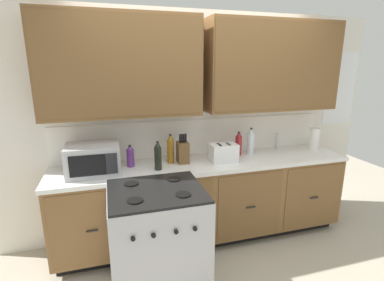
{
  "coord_description": "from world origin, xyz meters",
  "views": [
    {
      "loc": [
        -0.96,
        -2.44,
        1.89
      ],
      "look_at": [
        -0.16,
        0.27,
        1.16
      ],
      "focal_mm": 27.1,
      "sensor_mm": 36.0,
      "label": 1
    }
  ],
  "objects_px": {
    "stove_range": "(158,242)",
    "microwave": "(93,159)",
    "knife_block": "(183,152)",
    "bottle_violet": "(130,156)",
    "bottle_clear": "(251,142)",
    "bottle_dark": "(158,156)",
    "paper_towel_roll": "(314,139)",
    "toaster": "(224,153)",
    "bottle_red": "(238,144)",
    "bottle_amber": "(171,149)"
  },
  "relations": [
    {
      "from": "toaster",
      "to": "bottle_dark",
      "type": "bearing_deg",
      "value": -176.22
    },
    {
      "from": "microwave",
      "to": "bottle_dark",
      "type": "bearing_deg",
      "value": -6.91
    },
    {
      "from": "bottle_violet",
      "to": "bottle_red",
      "type": "distance_m",
      "value": 1.2
    },
    {
      "from": "paper_towel_roll",
      "to": "bottle_red",
      "type": "xyz_separation_m",
      "value": [
        -0.98,
        0.04,
        0.0
      ]
    },
    {
      "from": "knife_block",
      "to": "bottle_violet",
      "type": "xyz_separation_m",
      "value": [
        -0.53,
        0.04,
        -0.01
      ]
    },
    {
      "from": "knife_block",
      "to": "bottle_dark",
      "type": "distance_m",
      "value": 0.31
    },
    {
      "from": "microwave",
      "to": "bottle_clear",
      "type": "bearing_deg",
      "value": 4.35
    },
    {
      "from": "bottle_amber",
      "to": "bottle_clear",
      "type": "relative_size",
      "value": 0.99
    },
    {
      "from": "bottle_clear",
      "to": "bottle_violet",
      "type": "height_order",
      "value": "bottle_clear"
    },
    {
      "from": "bottle_amber",
      "to": "bottle_violet",
      "type": "bearing_deg",
      "value": 179.61
    },
    {
      "from": "stove_range",
      "to": "bottle_clear",
      "type": "height_order",
      "value": "bottle_clear"
    },
    {
      "from": "stove_range",
      "to": "paper_towel_roll",
      "type": "bearing_deg",
      "value": 19.03
    },
    {
      "from": "stove_range",
      "to": "knife_block",
      "type": "height_order",
      "value": "knife_block"
    },
    {
      "from": "bottle_dark",
      "to": "bottle_clear",
      "type": "bearing_deg",
      "value": 10.38
    },
    {
      "from": "paper_towel_roll",
      "to": "bottle_red",
      "type": "bearing_deg",
      "value": 177.41
    },
    {
      "from": "knife_block",
      "to": "bottle_violet",
      "type": "height_order",
      "value": "knife_block"
    },
    {
      "from": "microwave",
      "to": "bottle_clear",
      "type": "relative_size",
      "value": 1.56
    },
    {
      "from": "paper_towel_roll",
      "to": "bottle_dark",
      "type": "distance_m",
      "value": 1.93
    },
    {
      "from": "knife_block",
      "to": "stove_range",
      "type": "bearing_deg",
      "value": -120.6
    },
    {
      "from": "stove_range",
      "to": "toaster",
      "type": "relative_size",
      "value": 3.39
    },
    {
      "from": "microwave",
      "to": "bottle_amber",
      "type": "distance_m",
      "value": 0.76
    },
    {
      "from": "stove_range",
      "to": "toaster",
      "type": "xyz_separation_m",
      "value": [
        0.81,
        0.58,
        0.53
      ]
    },
    {
      "from": "stove_range",
      "to": "microwave",
      "type": "distance_m",
      "value": 0.97
    },
    {
      "from": "paper_towel_roll",
      "to": "bottle_violet",
      "type": "height_order",
      "value": "paper_towel_roll"
    },
    {
      "from": "bottle_clear",
      "to": "microwave",
      "type": "bearing_deg",
      "value": -175.65
    },
    {
      "from": "bottle_amber",
      "to": "stove_range",
      "type": "bearing_deg",
      "value": -111.3
    },
    {
      "from": "toaster",
      "to": "bottle_red",
      "type": "relative_size",
      "value": 1.04
    },
    {
      "from": "microwave",
      "to": "bottle_clear",
      "type": "height_order",
      "value": "bottle_clear"
    },
    {
      "from": "bottle_dark",
      "to": "bottle_red",
      "type": "bearing_deg",
      "value": 12.6
    },
    {
      "from": "knife_block",
      "to": "paper_towel_roll",
      "type": "distance_m",
      "value": 1.65
    },
    {
      "from": "bottle_red",
      "to": "stove_range",
      "type": "bearing_deg",
      "value": -144.88
    },
    {
      "from": "toaster",
      "to": "bottle_red",
      "type": "height_order",
      "value": "bottle_red"
    },
    {
      "from": "knife_block",
      "to": "bottle_clear",
      "type": "xyz_separation_m",
      "value": [
        0.81,
        0.07,
        0.04
      ]
    },
    {
      "from": "microwave",
      "to": "bottle_red",
      "type": "distance_m",
      "value": 1.55
    },
    {
      "from": "stove_range",
      "to": "toaster",
      "type": "bearing_deg",
      "value": 35.53
    },
    {
      "from": "toaster",
      "to": "bottle_violet",
      "type": "distance_m",
      "value": 0.96
    },
    {
      "from": "bottle_red",
      "to": "bottle_violet",
      "type": "bearing_deg",
      "value": -177.96
    },
    {
      "from": "bottle_amber",
      "to": "paper_towel_roll",
      "type": "bearing_deg",
      "value": 0.05
    },
    {
      "from": "bottle_amber",
      "to": "bottle_red",
      "type": "bearing_deg",
      "value": 3.31
    },
    {
      "from": "bottle_clear",
      "to": "bottle_dark",
      "type": "distance_m",
      "value": 1.11
    },
    {
      "from": "knife_block",
      "to": "bottle_amber",
      "type": "bearing_deg",
      "value": 163.64
    },
    {
      "from": "stove_range",
      "to": "paper_towel_roll",
      "type": "distance_m",
      "value": 2.23
    },
    {
      "from": "stove_range",
      "to": "bottle_dark",
      "type": "height_order",
      "value": "bottle_dark"
    },
    {
      "from": "bottle_violet",
      "to": "bottle_dark",
      "type": "bearing_deg",
      "value": -34.3
    },
    {
      "from": "stove_range",
      "to": "knife_block",
      "type": "xyz_separation_m",
      "value": [
        0.39,
        0.67,
        0.55
      ]
    },
    {
      "from": "bottle_violet",
      "to": "bottle_dark",
      "type": "relative_size",
      "value": 0.78
    },
    {
      "from": "bottle_amber",
      "to": "bottle_dark",
      "type": "bearing_deg",
      "value": -134.06
    },
    {
      "from": "bottle_dark",
      "to": "bottle_red",
      "type": "distance_m",
      "value": 0.97
    },
    {
      "from": "knife_block",
      "to": "bottle_clear",
      "type": "distance_m",
      "value": 0.82
    },
    {
      "from": "toaster",
      "to": "microwave",
      "type": "bearing_deg",
      "value": 178.86
    }
  ]
}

